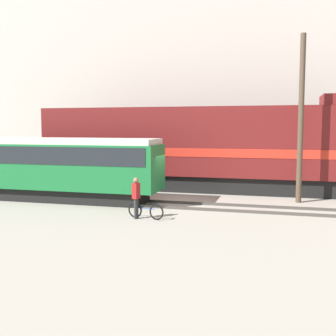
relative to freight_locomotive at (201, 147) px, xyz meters
The scene contains 9 objects.
ground_plane 5.45m from the freight_locomotive, 105.94° to the right, with size 120.00×120.00×0.00m, color #9E998C.
track_near 6.17m from the freight_locomotive, 103.48° to the right, with size 60.00×1.50×0.14m.
track_far 2.91m from the freight_locomotive, behind, with size 60.00×1.51×0.14m.
building_backdrop 9.38m from the freight_locomotive, 99.53° to the left, with size 45.32×6.00×15.50m.
freight_locomotive is the anchor object (origin of this frame).
streetcar 9.40m from the freight_locomotive, 144.47° to the right, with size 12.95×2.54×3.34m.
bicycle 8.87m from the freight_locomotive, 95.43° to the right, with size 1.70×0.50×0.73m.
person 8.82m from the freight_locomotive, 98.02° to the right, with size 0.28×0.39×1.78m.
utility_pole_left 6.50m from the freight_locomotive, 25.62° to the right, with size 0.28×0.28×8.63m.
Camera 1 is at (6.09, -20.87, 3.98)m, focal length 45.00 mm.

